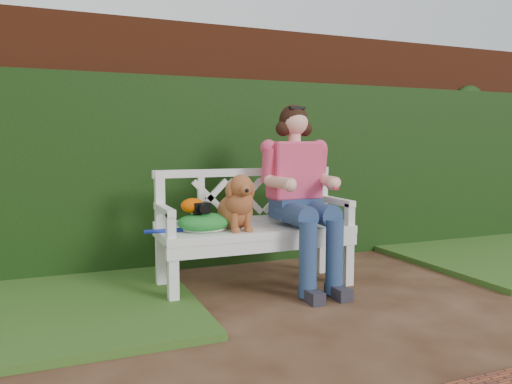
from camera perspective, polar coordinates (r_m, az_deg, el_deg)
name	(u,v)px	position (r m, az deg, el deg)	size (l,w,h in m)	color
ground	(379,311)	(3.53, 13.83, -13.10)	(60.00, 60.00, 0.00)	#371C10
brick_wall	(267,145)	(5.01, 1.24, 5.34)	(10.00, 0.30, 2.20)	#5E2611
ivy_hedge	(276,172)	(4.81, 2.27, 2.35)	(10.00, 0.18, 1.70)	#18360C
garden_bench	(256,257)	(3.91, 0.00, -7.47)	(1.58, 0.60, 0.48)	white
seated_woman	(297,196)	(3.95, 4.70, -0.46)	(0.60, 0.80, 1.41)	#EE4550
dog	(236,201)	(3.71, -2.26, -1.08)	(0.28, 0.38, 0.42)	#A36B23
tennis_racket	(201,228)	(3.72, -6.34, -4.15)	(0.65, 0.27, 0.03)	silver
green_bag	(204,222)	(3.69, -5.93, -3.39)	(0.40, 0.31, 0.14)	#258C31
camera_item	(201,208)	(3.65, -6.33, -1.78)	(0.12, 0.09, 0.08)	black
baseball_glove	(193,206)	(3.66, -7.26, -1.54)	(0.17, 0.13, 0.11)	#CD4900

